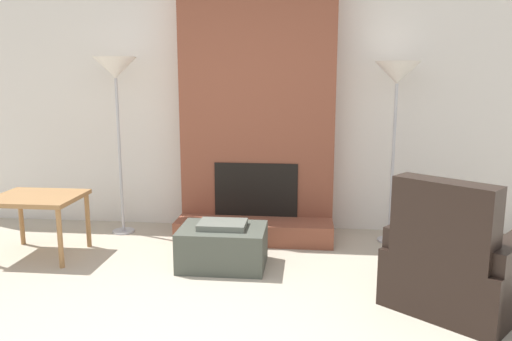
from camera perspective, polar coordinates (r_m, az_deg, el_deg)
name	(u,v)px	position (r m, az deg, el deg)	size (l,w,h in m)	color
wall_back	(260,108)	(5.35, 0.42, 7.17)	(7.44, 0.06, 2.60)	silver
fireplace	(257,120)	(5.13, 0.16, 5.82)	(1.57, 0.72, 2.60)	brown
ottoman	(223,246)	(4.39, -3.82, -8.59)	(0.74, 0.53, 0.40)	#474C42
armchair	(459,267)	(3.93, 22.22, -10.16)	(1.27, 1.30, 0.96)	black
side_table	(37,203)	(4.96, -23.72, -3.42)	(0.76, 0.63, 0.57)	#9E7042
floor_lamp_left	(116,75)	(5.29, -15.76, 10.47)	(0.43, 0.43, 1.82)	#ADADB2
floor_lamp_right	(397,80)	(4.99, 15.83, 9.94)	(0.43, 0.43, 1.77)	#ADADB2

